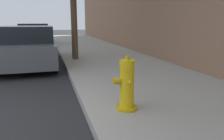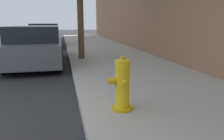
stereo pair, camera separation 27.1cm
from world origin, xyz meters
name	(u,v)px [view 2 (the right image)]	position (x,y,z in m)	size (l,w,h in m)	color
sidewalk_slab	(184,108)	(3.57, 0.00, 0.07)	(3.37, 40.00, 0.15)	#99968E
fire_hydrant	(122,86)	(2.50, 0.04, 0.53)	(0.39, 0.40, 0.83)	#C39C11
parked_car_near	(36,46)	(0.77, 4.83, 0.66)	(1.76, 3.96, 1.34)	#4C5156
parked_car_mid	(45,36)	(0.68, 10.95, 0.66)	(1.73, 3.81, 1.38)	#B7B7BC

